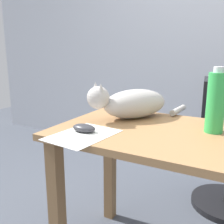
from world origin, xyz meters
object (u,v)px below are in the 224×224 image
object	(u,v)px
water_bottle	(216,102)
cat	(132,103)
office_chair	(224,155)
computer_mouse	(84,128)

from	to	relation	value
water_bottle	cat	bearing A→B (deg)	173.58
office_chair	water_bottle	xyz separation A→B (m)	(-0.01, -0.66, 0.48)
office_chair	water_bottle	distance (m)	0.81
office_chair	water_bottle	world-z (taller)	water_bottle
office_chair	cat	distance (m)	0.86
water_bottle	office_chair	bearing A→B (deg)	89.43
office_chair	cat	world-z (taller)	cat
cat	water_bottle	world-z (taller)	water_bottle
computer_mouse	office_chair	bearing A→B (deg)	61.72
cat	office_chair	bearing A→B (deg)	55.53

